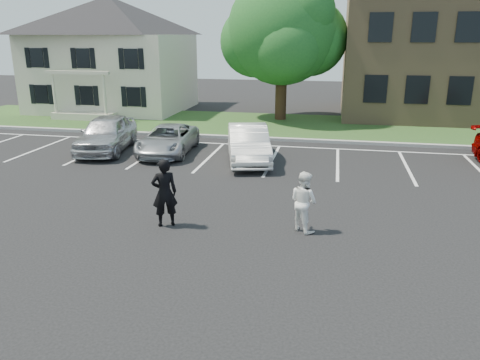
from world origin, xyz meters
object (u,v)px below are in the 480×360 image
house (112,55)px  car_white_sedan (248,144)px  tree (284,32)px  man_white_shirt (304,201)px  car_silver_west (107,133)px  car_silver_minivan (168,140)px  man_black_suit (164,193)px

house → car_white_sedan: (12.01, -12.29, -3.06)m
tree → car_white_sedan: size_ratio=1.89×
tree → man_white_shirt: 18.13m
car_white_sedan → car_silver_west: bearing=161.1°
man_white_shirt → car_white_sedan: size_ratio=0.36×
car_silver_west → car_white_sedan: (6.79, -0.52, -0.06)m
house → car_silver_minivan: (8.15, -11.63, -3.19)m
man_black_suit → car_white_sedan: size_ratio=0.42×
man_white_shirt → car_silver_west: bearing=2.8°
man_black_suit → man_white_shirt: bearing=158.9°
tree → man_black_suit: 18.38m
house → car_white_sedan: size_ratio=2.21×
man_black_suit → car_silver_minivan: bearing=-98.1°
man_black_suit → man_white_shirt: size_ratio=1.16×
house → man_white_shirt: 24.54m
house → car_white_sedan: bearing=-45.7°
man_black_suit → tree: bearing=-121.6°
man_white_shirt → car_silver_west: man_white_shirt is taller
tree → car_silver_west: (-7.06, -9.85, -4.52)m
house → car_white_sedan: 17.46m
car_silver_west → car_silver_minivan: (2.93, 0.15, -0.20)m
tree → car_silver_minivan: (-4.12, -9.70, -4.71)m
man_black_suit → car_silver_west: man_black_suit is taller
tree → car_white_sedan: (-0.27, -10.37, -4.58)m
car_silver_west → tree: bearing=45.2°
man_black_suit → car_silver_minivan: man_black_suit is taller
car_silver_west → car_silver_minivan: size_ratio=1.07×
car_silver_minivan → man_white_shirt: bearing=-52.7°
man_white_shirt → car_silver_minivan: bearing=-8.1°
tree → man_black_suit: tree is taller
house → car_silver_minivan: 14.56m
man_white_shirt → car_silver_minivan: 10.19m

